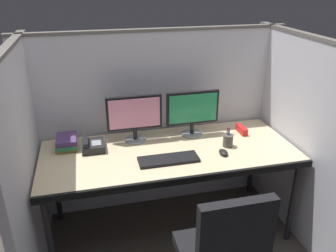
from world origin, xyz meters
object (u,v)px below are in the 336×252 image
at_px(computer_mouse, 223,152).
at_px(keyboard_main, 169,159).
at_px(desk_phone, 92,146).
at_px(book_stack, 66,142).
at_px(desk, 170,157).
at_px(pen_cup, 228,141).
at_px(monitor_right, 192,110).
at_px(red_stapler, 242,130).
at_px(monitor_left, 134,115).

bearing_deg(computer_mouse, keyboard_main, 179.40).
bearing_deg(desk_phone, book_stack, 156.79).
distance_m(desk, pen_cup, 0.46).
distance_m(computer_mouse, desk_phone, 0.98).
bearing_deg(keyboard_main, desk_phone, 149.53).
xyz_separation_m(monitor_right, red_stapler, (0.41, -0.06, -0.19)).
bearing_deg(pen_cup, computer_mouse, -125.58).
bearing_deg(computer_mouse, book_stack, 160.84).
height_order(computer_mouse, pen_cup, pen_cup).
relative_size(monitor_left, desk_phone, 2.26).
height_order(monitor_right, red_stapler, monitor_right).
relative_size(computer_mouse, red_stapler, 0.64).
bearing_deg(desk_phone, monitor_left, 12.48).
height_order(computer_mouse, desk_phone, desk_phone).
height_order(monitor_right, desk_phone, monitor_right).
relative_size(desk, computer_mouse, 19.79).
height_order(desk, monitor_right, monitor_right).
relative_size(desk, red_stapler, 12.67).
bearing_deg(desk_phone, desk, -16.47).
relative_size(monitor_left, book_stack, 1.94).
bearing_deg(red_stapler, keyboard_main, -156.15).
bearing_deg(book_stack, computer_mouse, -19.16).
distance_m(desk, monitor_right, 0.43).
distance_m(monitor_left, keyboard_main, 0.47).
bearing_deg(monitor_right, pen_cup, -52.06).
bearing_deg(desk, computer_mouse, -21.02).
relative_size(monitor_left, pen_cup, 2.86).
bearing_deg(computer_mouse, desk, 158.98).
distance_m(monitor_right, red_stapler, 0.46).
xyz_separation_m(computer_mouse, red_stapler, (0.29, 0.32, 0.01)).
bearing_deg(monitor_left, red_stapler, -4.31).
relative_size(red_stapler, pen_cup, 1.00).
relative_size(monitor_right, computer_mouse, 4.48).
relative_size(keyboard_main, desk_phone, 2.26).
bearing_deg(computer_mouse, pen_cup, 54.42).
relative_size(computer_mouse, desk_phone, 0.51).
bearing_deg(monitor_right, desk, -135.97).
distance_m(red_stapler, pen_cup, 0.29).
xyz_separation_m(desk, computer_mouse, (0.37, -0.14, 0.07)).
bearing_deg(computer_mouse, monitor_left, 147.15).
distance_m(keyboard_main, computer_mouse, 0.41).
bearing_deg(keyboard_main, monitor_right, 52.21).
bearing_deg(monitor_right, red_stapler, -8.59).
relative_size(monitor_left, red_stapler, 2.87).
xyz_separation_m(monitor_left, keyboard_main, (0.18, -0.38, -0.20)).
height_order(keyboard_main, desk_phone, desk_phone).
bearing_deg(computer_mouse, desk_phone, 161.69).
height_order(desk, computer_mouse, computer_mouse).
bearing_deg(monitor_right, book_stack, 179.39).
bearing_deg(desk_phone, monitor_right, 5.02).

